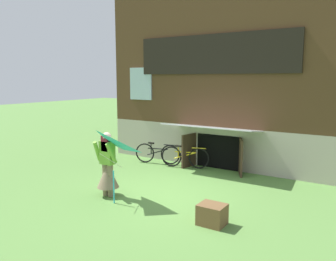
{
  "coord_description": "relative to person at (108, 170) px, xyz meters",
  "views": [
    {
      "loc": [
        4.49,
        -6.53,
        2.77
      ],
      "look_at": [
        -0.29,
        0.91,
        1.42
      ],
      "focal_mm": 36.41,
      "sensor_mm": 36.0,
      "label": 1
    }
  ],
  "objects": [
    {
      "name": "ground_plane",
      "position": [
        0.93,
        0.73,
        -0.64
      ],
      "size": [
        60.0,
        60.0,
        0.0
      ],
      "primitive_type": "plane",
      "color": "#56843D"
    },
    {
      "name": "log_house",
      "position": [
        0.93,
        5.97,
        2.16
      ],
      "size": [
        7.73,
        5.6,
        5.61
      ],
      "color": "#ADA393",
      "rests_on": "ground_plane"
    },
    {
      "name": "person",
      "position": [
        0.0,
        0.0,
        0.0
      ],
      "size": [
        0.61,
        0.52,
        1.54
      ],
      "rotation": [
        0.0,
        0.0,
        -0.35
      ],
      "color": "#7F6B51",
      "rests_on": "ground_plane"
    },
    {
      "name": "kite",
      "position": [
        0.24,
        -0.59,
        0.59
      ],
      "size": [
        1.18,
        1.23,
        1.52
      ],
      "color": "#2DB2CC",
      "rests_on": "ground_plane"
    },
    {
      "name": "bicycle_yellow",
      "position": [
        0.24,
        3.25,
        -0.3
      ],
      "size": [
        1.49,
        0.46,
        0.7
      ],
      "rotation": [
        0.0,
        0.0,
        0.28
      ],
      "color": "black",
      "rests_on": "ground_plane"
    },
    {
      "name": "bicycle_black",
      "position": [
        -0.79,
        3.22,
        -0.3
      ],
      "size": [
        1.47,
        0.47,
        0.7
      ],
      "rotation": [
        0.0,
        0.0,
        0.29
      ],
      "color": "black",
      "rests_on": "ground_plane"
    },
    {
      "name": "wooden_crate",
      "position": [
        2.79,
        -0.13,
        -0.45
      ],
      "size": [
        0.5,
        0.43,
        0.4
      ],
      "primitive_type": "cube",
      "color": "brown",
      "rests_on": "ground_plane"
    }
  ]
}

